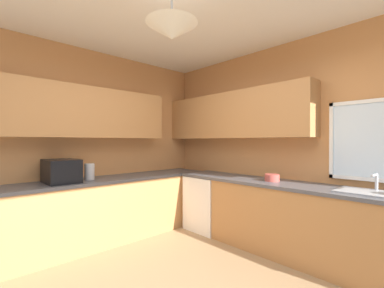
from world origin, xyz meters
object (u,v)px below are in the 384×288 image
Objects in this scene: dishwasher at (209,203)px; kettle at (90,172)px; sink_assembly at (373,192)px; microwave at (61,171)px; bowl at (272,178)px.

kettle reaches higher than dishwasher.
microwave is at bearing -144.27° from sink_assembly.
bowl is (-1.09, -0.01, 0.03)m from sink_assembly.
dishwasher is 4.52× the size of bowl.
dishwasher is 1.20m from bowl.
dishwasher is 1.34× the size of sink_assembly.
sink_assembly is (2.17, 0.04, 0.47)m from dishwasher.
bowl is (1.09, 0.03, 0.51)m from dishwasher.
microwave reaches higher than bowl.
sink_assembly is (2.83, 2.04, -0.13)m from microwave.
bowl is (1.73, 1.69, -0.07)m from kettle.
bowl is at bearing -179.67° from sink_assembly.
sink_assembly is 3.37× the size of bowl.
bowl reaches higher than dishwasher.
microwave is (-0.66, -2.00, 0.61)m from dishwasher.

